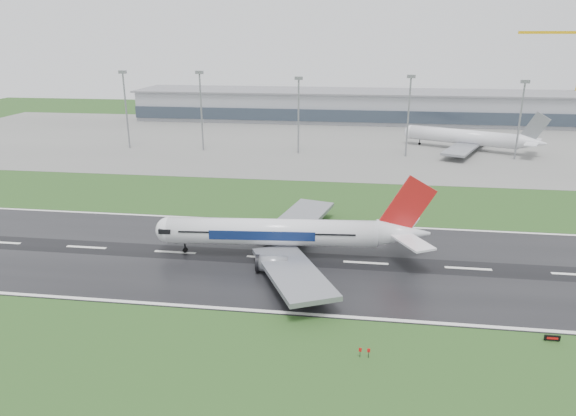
# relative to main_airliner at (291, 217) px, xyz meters

# --- Properties ---
(ground) EXTENTS (520.00, 520.00, 0.00)m
(ground) POSITION_rel_main_airliner_xyz_m (15.45, -2.09, -8.46)
(ground) COLOR #204318
(ground) RESTS_ON ground
(runway) EXTENTS (400.00, 45.00, 0.10)m
(runway) POSITION_rel_main_airliner_xyz_m (15.45, -2.09, -8.41)
(runway) COLOR black
(runway) RESTS_ON ground
(apron) EXTENTS (400.00, 130.00, 0.08)m
(apron) POSITION_rel_main_airliner_xyz_m (15.45, 122.91, -8.42)
(apron) COLOR slate
(apron) RESTS_ON ground
(terminal) EXTENTS (240.00, 36.00, 15.00)m
(terminal) POSITION_rel_main_airliner_xyz_m (15.45, 182.91, -0.96)
(terminal) COLOR gray
(terminal) RESTS_ON ground
(main_airliner) EXTENTS (60.75, 58.28, 16.71)m
(main_airliner) POSITION_rel_main_airliner_xyz_m (0.00, 0.00, 0.00)
(main_airliner) COLOR silver
(main_airliner) RESTS_ON runway
(parked_airliner) EXTENTS (71.59, 69.62, 16.27)m
(parked_airliner) POSITION_rel_main_airliner_xyz_m (56.46, 113.04, -0.24)
(parked_airliner) COLOR silver
(parked_airliner) RESTS_ON apron
(runway_sign) EXTENTS (2.31, 0.36, 1.04)m
(runway_sign) POSITION_rel_main_airliner_xyz_m (43.02, -26.74, -7.94)
(runway_sign) COLOR black
(runway_sign) RESTS_ON ground
(floodmast_0) EXTENTS (0.64, 0.64, 29.50)m
(floodmast_0) POSITION_rel_main_airliner_xyz_m (-78.90, 97.91, 6.30)
(floodmast_0) COLOR gray
(floodmast_0) RESTS_ON ground
(floodmast_1) EXTENTS (0.64, 0.64, 29.64)m
(floodmast_1) POSITION_rel_main_airliner_xyz_m (-48.09, 97.91, 6.37)
(floodmast_1) COLOR gray
(floodmast_1) RESTS_ON ground
(floodmast_2) EXTENTS (0.64, 0.64, 27.87)m
(floodmast_2) POSITION_rel_main_airliner_xyz_m (-9.98, 97.91, 5.48)
(floodmast_2) COLOR gray
(floodmast_2) RESTS_ON ground
(floodmast_3) EXTENTS (0.64, 0.64, 28.92)m
(floodmast_3) POSITION_rel_main_airliner_xyz_m (30.96, 97.91, 6.00)
(floodmast_3) COLOR gray
(floodmast_3) RESTS_ON ground
(floodmast_4) EXTENTS (0.64, 0.64, 27.54)m
(floodmast_4) POSITION_rel_main_airliner_xyz_m (70.47, 97.91, 5.31)
(floodmast_4) COLOR gray
(floodmast_4) RESTS_ON ground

